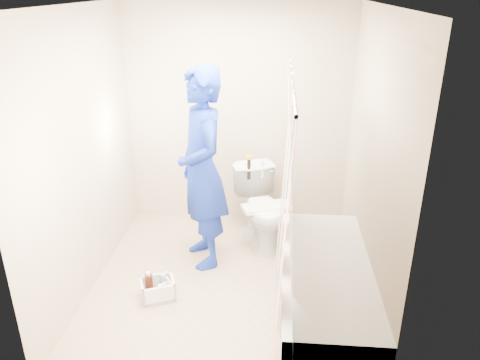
# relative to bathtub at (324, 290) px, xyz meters

# --- Properties ---
(floor) EXTENTS (2.60, 2.60, 0.00)m
(floor) POSITION_rel_bathtub_xyz_m (-0.85, 0.43, -0.27)
(floor) COLOR tan
(floor) RESTS_ON ground
(ceiling) EXTENTS (2.40, 2.60, 0.02)m
(ceiling) POSITION_rel_bathtub_xyz_m (-0.85, 0.43, 2.13)
(ceiling) COLOR white
(ceiling) RESTS_ON wall_back
(wall_back) EXTENTS (2.40, 0.02, 2.40)m
(wall_back) POSITION_rel_bathtub_xyz_m (-0.85, 1.73, 0.93)
(wall_back) COLOR #BBA590
(wall_back) RESTS_ON ground
(wall_front) EXTENTS (2.40, 0.02, 2.40)m
(wall_front) POSITION_rel_bathtub_xyz_m (-0.85, -0.88, 0.93)
(wall_front) COLOR #BBA590
(wall_front) RESTS_ON ground
(wall_left) EXTENTS (0.02, 2.60, 2.40)m
(wall_left) POSITION_rel_bathtub_xyz_m (-2.05, 0.43, 0.93)
(wall_left) COLOR #BBA590
(wall_left) RESTS_ON ground
(wall_right) EXTENTS (0.02, 2.60, 2.40)m
(wall_right) POSITION_rel_bathtub_xyz_m (0.35, 0.43, 0.93)
(wall_right) COLOR #BBA590
(wall_right) RESTS_ON ground
(bathtub) EXTENTS (0.70, 1.75, 0.50)m
(bathtub) POSITION_rel_bathtub_xyz_m (0.00, 0.00, 0.00)
(bathtub) COLOR silver
(bathtub) RESTS_ON ground
(curtain_rod) EXTENTS (0.02, 1.90, 0.02)m
(curtain_rod) POSITION_rel_bathtub_xyz_m (-0.33, 0.00, 1.68)
(curtain_rod) COLOR silver
(curtain_rod) RESTS_ON wall_back
(shower_curtain) EXTENTS (0.06, 1.75, 1.80)m
(shower_curtain) POSITION_rel_bathtub_xyz_m (-0.33, 0.00, 0.75)
(shower_curtain) COLOR white
(shower_curtain) RESTS_ON curtain_rod
(toilet) EXTENTS (0.69, 0.88, 0.79)m
(toilet) POSITION_rel_bathtub_xyz_m (-0.55, 1.19, 0.13)
(toilet) COLOR white
(toilet) RESTS_ON ground
(tank_lid) EXTENTS (0.53, 0.37, 0.04)m
(tank_lid) POSITION_rel_bathtub_xyz_m (-0.51, 1.07, 0.20)
(tank_lid) COLOR white
(tank_lid) RESTS_ON toilet
(tank_internals) EXTENTS (0.18, 0.10, 0.26)m
(tank_internals) POSITION_rel_bathtub_xyz_m (-0.67, 1.37, 0.51)
(tank_internals) COLOR black
(tank_internals) RESTS_ON toilet
(plumber) EXTENTS (0.71, 0.82, 1.91)m
(plumber) POSITION_rel_bathtub_xyz_m (-1.10, 0.80, 0.69)
(plumber) COLOR #1041A5
(plumber) RESTS_ON ground
(cleaning_caddy) EXTENTS (0.35, 0.32, 0.22)m
(cleaning_caddy) POSITION_rel_bathtub_xyz_m (-1.41, 0.15, -0.19)
(cleaning_caddy) COLOR white
(cleaning_caddy) RESTS_ON ground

